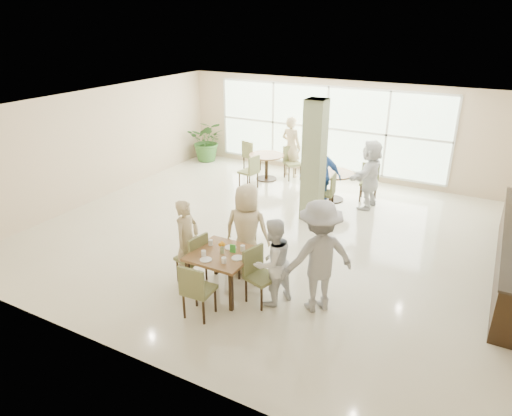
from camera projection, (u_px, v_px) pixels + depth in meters
The scene contains 19 objects.
ground at pixel (274, 234), 10.08m from camera, with size 10.00×10.00×0.00m, color beige.
room_shell at pixel (275, 160), 9.42m from camera, with size 10.00×10.00×10.00m.
window_bank at pixel (326, 128), 13.37m from camera, with size 7.00×0.04×7.00m.
column at pixel (314, 161), 10.34m from camera, with size 0.45×0.45×2.80m, color #7A7F58.
main_table at pixel (222, 258), 7.73m from camera, with size 1.00×1.00×0.75m.
round_table_left at pixel (267, 161), 13.23m from camera, with size 1.02×1.02×0.75m.
round_table_right at pixel (333, 179), 11.72m from camera, with size 1.04×1.04×0.75m.
chairs_main_table at pixel (223, 267), 7.79m from camera, with size 1.95×1.97×0.95m.
chairs_table_left at pixel (264, 163), 13.29m from camera, with size 2.02×1.97×0.95m.
chairs_table_right at pixel (335, 183), 11.71m from camera, with size 2.05×1.73×0.95m.
tabletop_clutter at pixel (223, 251), 7.64m from camera, with size 0.79×0.76×0.21m.
potted_plant at pixel (208, 141), 14.92m from camera, with size 1.21×1.21×1.35m, color #316026.
teen_left at pixel (187, 241), 8.06m from camera, with size 0.56×0.37×1.54m, color #C9B386.
teen_far at pixel (247, 230), 8.24m from camera, with size 0.85×0.46×1.73m, color #C9B386.
teen_right at pixel (273, 262), 7.40m from camera, with size 0.73×0.57×1.51m, color white.
teen_standing at pixel (319, 257), 7.18m from camera, with size 1.22×0.70×1.89m, color #9C9C9F.
adult_a at pixel (320, 177), 11.02m from camera, with size 1.00×0.57×1.70m, color #4174C3.
adult_b at pixel (370, 174), 11.15m from camera, with size 1.60×0.69×1.73m, color white.
adult_standing at pixel (291, 147), 13.38m from camera, with size 0.65×0.43×1.79m, color #C9B386.
Camera 1 is at (3.96, -8.17, 4.44)m, focal length 32.00 mm.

